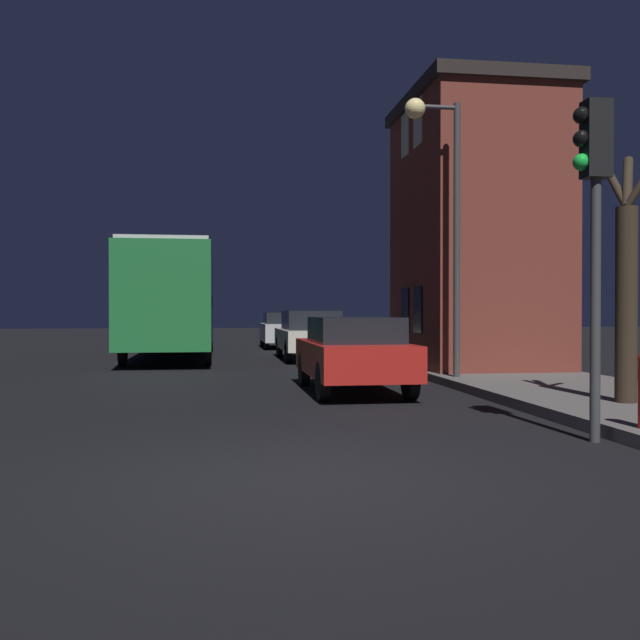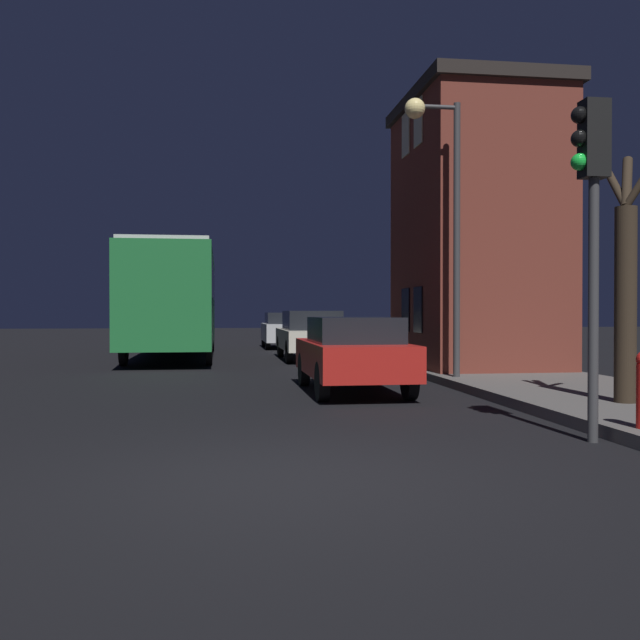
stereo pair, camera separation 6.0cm
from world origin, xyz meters
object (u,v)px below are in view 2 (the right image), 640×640
Objects in this scene: traffic_light at (591,196)px; bus at (174,294)px; bare_tree at (627,286)px; car_far_lane at (284,330)px; car_near_lane at (353,352)px; streetlamp at (440,184)px; car_mid_lane at (311,334)px.

bus is at bearing 109.43° from traffic_light.
bare_tree is 19.99m from car_far_lane.
bare_tree is at bearing -80.34° from car_far_lane.
car_near_lane is at bearing 108.41° from traffic_light.
traffic_light is 2.92m from bare_tree.
car_near_lane is at bearing 137.45° from bare_tree.
bare_tree reaches higher than traffic_light.
bus is at bearing 117.91° from bare_tree.
streetlamp is 1.43× the size of car_near_lane.
streetlamp is at bearing 87.81° from traffic_light.
car_far_lane is (-3.35, 19.67, -1.14)m from bare_tree.
bare_tree is 12.85m from car_mid_lane.
streetlamp is 1.48× the size of car_far_lane.
car_far_lane is (0.20, 16.42, 0.01)m from car_near_lane.
car_mid_lane reaches higher than car_far_lane.
bus is at bearing 109.92° from car_near_lane.
car_mid_lane is (-3.16, 12.40, -1.10)m from bare_tree.
car_near_lane is at bearing -151.21° from streetlamp.
car_near_lane is 0.86× the size of car_mid_lane.
streetlamp is at bearing -83.11° from car_far_lane.
bare_tree is 16.02m from bus.
streetlamp is 1.22× the size of car_mid_lane.
streetlamp reaches higher than car_near_lane.
car_far_lane is (-1.85, 15.29, -3.39)m from streetlamp.
car_mid_lane is 7.27m from car_far_lane.
car_mid_lane is at bearing 104.31° from bare_tree.
car_near_lane is (3.95, -10.90, -1.33)m from bus.
traffic_light is 0.84× the size of car_mid_lane.
streetlamp reaches higher than bare_tree.
car_mid_lane is (4.33, -1.75, -1.28)m from bus.
bare_tree is at bearing -42.55° from car_near_lane.
car_far_lane is (4.15, 5.52, -1.32)m from bus.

